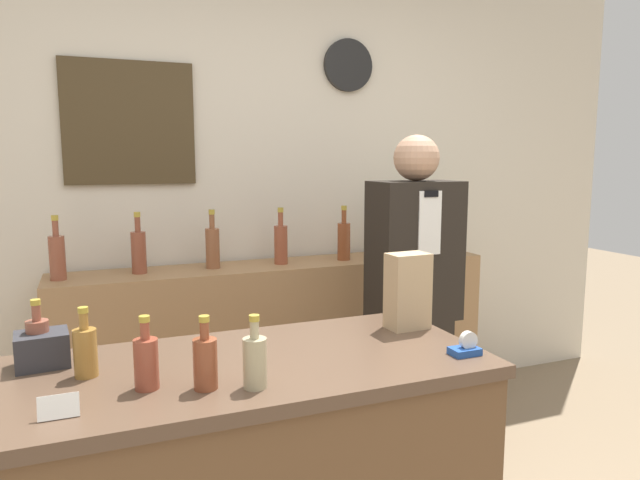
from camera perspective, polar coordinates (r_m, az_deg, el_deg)
back_wall at (r=3.25m, az=-7.82°, el=5.56°), size 5.20×0.09×2.70m
back_shelf at (r=3.22m, az=-3.86°, el=-10.55°), size 2.36×0.37×0.93m
shopkeeper at (r=2.76m, az=9.28°, el=-6.59°), size 0.41×0.26×1.61m
potted_plant at (r=3.49m, az=11.15°, el=1.41°), size 0.25×0.25×0.32m
paper_bag at (r=2.04m, az=8.76°, el=-5.06°), size 0.15×0.10×0.27m
tape_dispenser at (r=1.83m, az=14.38°, el=-10.36°), size 0.09×0.06×0.07m
price_card_left at (r=1.50m, az=-24.69°, el=-14.91°), size 0.09×0.02×0.06m
gift_box at (r=1.86m, az=-26.03°, el=-9.80°), size 0.15×0.13×0.10m
counter_bottle_0 at (r=1.86m, az=-26.36°, el=-9.02°), size 0.06×0.06×0.20m
counter_bottle_1 at (r=1.72m, az=-22.41°, el=-10.18°), size 0.06×0.06×0.20m
counter_bottle_2 at (r=1.58m, az=-16.99°, el=-11.55°), size 0.06×0.06×0.20m
counter_bottle_3 at (r=1.54m, az=-11.40°, el=-11.82°), size 0.06×0.06×0.20m
counter_bottle_4 at (r=1.53m, az=-6.53°, el=-11.88°), size 0.06×0.06×0.20m
shelf_bottle_0 at (r=2.94m, az=-24.80°, el=-1.45°), size 0.07×0.07×0.31m
shelf_bottle_1 at (r=2.96m, az=-17.68°, el=-1.01°), size 0.07×0.07×0.31m
shelf_bottle_2 at (r=3.01m, az=-10.69°, el=-0.63°), size 0.07×0.07×0.31m
shelf_bottle_3 at (r=3.08m, az=-3.94°, el=-0.29°), size 0.07×0.07×0.31m
shelf_bottle_4 at (r=3.20m, az=2.40°, el=0.03°), size 0.07×0.07×0.31m
shelf_bottle_5 at (r=3.38m, az=7.95°, el=0.40°), size 0.07×0.07×0.31m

